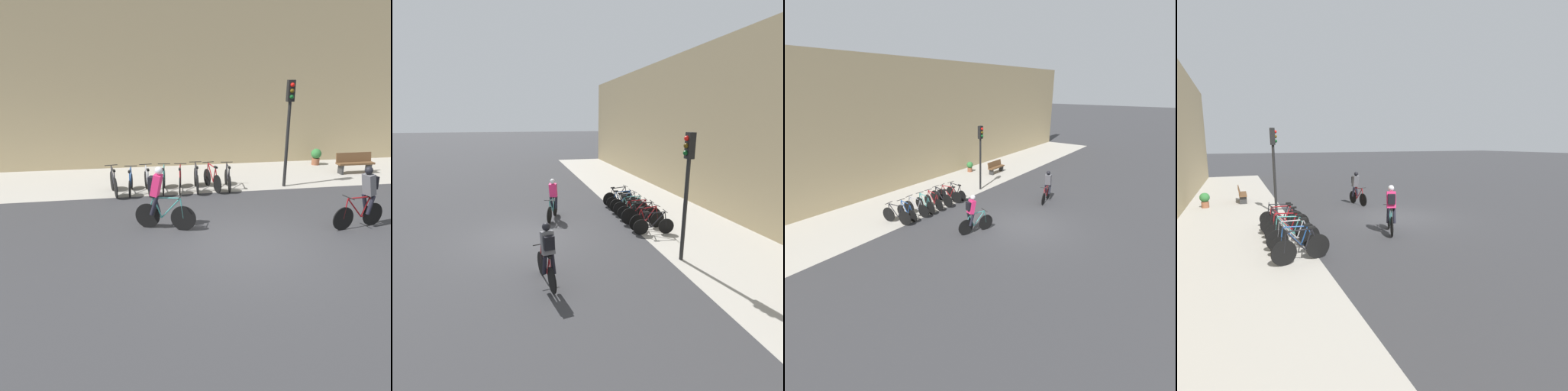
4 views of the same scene
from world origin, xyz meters
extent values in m
plane|color=#333335|center=(0.00, 0.00, 0.00)|extent=(200.00, 200.00, 0.00)
cube|color=#A39E93|center=(0.00, 6.75, 0.00)|extent=(44.00, 4.50, 0.01)
cube|color=tan|center=(0.00, 9.30, 3.92)|extent=(44.00, 0.60, 7.83)
cylinder|color=black|center=(-1.41, 1.23, 0.36)|extent=(0.68, 0.29, 0.72)
cylinder|color=black|center=(-2.37, 1.60, 0.36)|extent=(0.68, 0.29, 0.72)
cylinder|color=teal|center=(-1.74, 1.35, 0.64)|extent=(0.54, 0.24, 0.62)
cylinder|color=teal|center=(-2.09, 1.49, 0.63)|extent=(0.26, 0.13, 0.58)
cylinder|color=teal|center=(-1.84, 1.40, 0.92)|extent=(0.73, 0.31, 0.07)
cylinder|color=teal|center=(-2.18, 1.53, 0.35)|extent=(0.40, 0.18, 0.05)
cylinder|color=teal|center=(-2.29, 1.57, 0.63)|extent=(0.21, 0.11, 0.56)
cylinder|color=teal|center=(-1.45, 1.24, 0.65)|extent=(0.12, 0.08, 0.59)
cylinder|color=black|center=(-1.49, 1.26, 0.98)|extent=(0.19, 0.44, 0.03)
cube|color=black|center=(-2.20, 1.53, 0.95)|extent=(0.22, 0.15, 0.06)
cube|color=#E52866|center=(-2.11, 1.50, 1.28)|extent=(0.41, 0.41, 0.63)
sphere|color=silver|center=(-2.03, 1.47, 1.69)|extent=(0.28, 0.28, 0.22)
cylinder|color=black|center=(-2.19, 1.41, 0.70)|extent=(0.30, 0.20, 0.56)
cylinder|color=black|center=(-2.11, 1.62, 0.70)|extent=(0.26, 0.19, 0.56)
cube|color=black|center=(-2.24, 1.55, 1.33)|extent=(0.22, 0.29, 0.36)
cylinder|color=black|center=(2.98, 0.50, 0.34)|extent=(0.67, 0.16, 0.68)
cylinder|color=black|center=(4.00, 0.69, 0.34)|extent=(0.67, 0.16, 0.68)
cylinder|color=maroon|center=(3.33, 0.56, 0.62)|extent=(0.57, 0.14, 0.62)
cylinder|color=maroon|center=(3.71, 0.63, 0.61)|extent=(0.27, 0.09, 0.58)
cylinder|color=maroon|center=(3.44, 0.58, 0.90)|extent=(0.77, 0.18, 0.07)
cylinder|color=maroon|center=(3.80, 0.65, 0.33)|extent=(0.42, 0.11, 0.05)
cylinder|color=maroon|center=(3.91, 0.67, 0.61)|extent=(0.22, 0.07, 0.56)
cylinder|color=maroon|center=(3.02, 0.51, 0.63)|extent=(0.12, 0.06, 0.59)
cylinder|color=black|center=(3.06, 0.51, 0.96)|extent=(0.11, 0.46, 0.03)
cube|color=black|center=(3.82, 0.65, 0.93)|extent=(0.21, 0.12, 0.06)
cube|color=#5B5B60|center=(3.72, 0.64, 1.26)|extent=(0.37, 0.37, 0.63)
sphere|color=black|center=(3.64, 0.62, 1.67)|extent=(0.26, 0.26, 0.22)
cylinder|color=black|center=(3.75, 0.75, 0.68)|extent=(0.29, 0.16, 0.56)
cylinder|color=black|center=(3.79, 0.54, 0.68)|extent=(0.26, 0.15, 0.56)
cube|color=black|center=(3.86, 0.66, 1.31)|extent=(0.19, 0.28, 0.36)
cylinder|color=black|center=(-3.52, 5.48, 0.36)|extent=(0.16, 0.71, 0.71)
cylinder|color=black|center=(-3.34, 4.51, 0.36)|extent=(0.16, 0.71, 0.71)
cylinder|color=black|center=(-3.46, 5.15, 0.64)|extent=(0.13, 0.54, 0.62)
cylinder|color=black|center=(-3.39, 4.79, 0.62)|extent=(0.08, 0.26, 0.58)
cylinder|color=black|center=(-3.44, 5.04, 0.92)|extent=(0.17, 0.73, 0.07)
cylinder|color=black|center=(-3.38, 4.70, 0.35)|extent=(0.10, 0.40, 0.05)
cylinder|color=black|center=(-3.36, 4.59, 0.63)|extent=(0.07, 0.21, 0.56)
cylinder|color=black|center=(-3.51, 5.44, 0.65)|extent=(0.06, 0.12, 0.58)
cylinder|color=black|center=(-3.50, 5.41, 0.98)|extent=(0.46, 0.11, 0.03)
cube|color=black|center=(-3.37, 4.68, 0.95)|extent=(0.11, 0.21, 0.06)
cylinder|color=black|center=(-2.79, 5.48, 0.30)|extent=(0.08, 0.60, 0.60)
cylinder|color=black|center=(-2.86, 4.51, 0.30)|extent=(0.08, 0.60, 0.60)
cylinder|color=#1E478C|center=(-2.81, 5.15, 0.58)|extent=(0.08, 0.54, 0.62)
cylinder|color=#1E478C|center=(-2.84, 4.79, 0.57)|extent=(0.06, 0.25, 0.58)
cylinder|color=#1E478C|center=(-2.82, 5.04, 0.87)|extent=(0.10, 0.72, 0.07)
cylinder|color=#1E478C|center=(-2.85, 4.70, 0.29)|extent=(0.06, 0.39, 0.05)
cylinder|color=#1E478C|center=(-2.85, 4.60, 0.58)|extent=(0.05, 0.21, 0.56)
cylinder|color=#1E478C|center=(-2.79, 5.44, 0.59)|extent=(0.04, 0.12, 0.58)
cylinder|color=black|center=(-2.79, 5.40, 0.92)|extent=(0.46, 0.06, 0.03)
cube|color=black|center=(-2.85, 4.69, 0.89)|extent=(0.10, 0.21, 0.06)
cylinder|color=black|center=(-2.25, 5.50, 0.34)|extent=(0.08, 0.68, 0.68)
cylinder|color=black|center=(-2.18, 4.49, 0.34)|extent=(0.08, 0.68, 0.68)
cylinder|color=#99999E|center=(-2.23, 5.16, 0.62)|extent=(0.08, 0.56, 0.62)
cylinder|color=#99999E|center=(-2.20, 4.78, 0.60)|extent=(0.06, 0.26, 0.58)
cylinder|color=#99999E|center=(-2.22, 5.05, 0.90)|extent=(0.09, 0.75, 0.07)
cylinder|color=#99999E|center=(-2.19, 4.69, 0.33)|extent=(0.06, 0.41, 0.05)
cylinder|color=#99999E|center=(-2.19, 4.58, 0.61)|extent=(0.05, 0.21, 0.56)
cylinder|color=#99999E|center=(-2.25, 5.46, 0.63)|extent=(0.04, 0.12, 0.58)
cylinder|color=black|center=(-2.25, 5.42, 0.96)|extent=(0.46, 0.06, 0.03)
cube|color=black|center=(-2.19, 4.67, 0.93)|extent=(0.09, 0.21, 0.06)
cylinder|color=black|center=(-1.55, 5.48, 0.33)|extent=(0.12, 0.66, 0.67)
cylinder|color=black|center=(-1.67, 4.51, 0.33)|extent=(0.12, 0.66, 0.67)
cylinder|color=teal|center=(-1.59, 5.15, 0.61)|extent=(0.11, 0.54, 0.62)
cylinder|color=teal|center=(-1.64, 4.79, 0.60)|extent=(0.07, 0.26, 0.58)
cylinder|color=teal|center=(-1.60, 5.04, 0.90)|extent=(0.13, 0.72, 0.07)
cylinder|color=teal|center=(-1.65, 4.70, 0.32)|extent=(0.08, 0.39, 0.05)
cylinder|color=teal|center=(-1.66, 4.60, 0.61)|extent=(0.06, 0.21, 0.56)
cylinder|color=teal|center=(-1.55, 5.44, 0.62)|extent=(0.05, 0.12, 0.58)
cylinder|color=black|center=(-1.56, 5.40, 0.95)|extent=(0.46, 0.09, 0.03)
cube|color=black|center=(-1.65, 4.69, 0.92)|extent=(0.11, 0.21, 0.06)
cylinder|color=black|center=(-0.93, 5.49, 0.32)|extent=(0.13, 0.63, 0.63)
cylinder|color=black|center=(-1.08, 4.50, 0.32)|extent=(0.13, 0.63, 0.63)
cylinder|color=maroon|center=(-0.98, 5.15, 0.60)|extent=(0.13, 0.55, 0.62)
cylinder|color=maroon|center=(-1.04, 4.79, 0.58)|extent=(0.08, 0.26, 0.58)
cylinder|color=maroon|center=(-1.00, 5.04, 0.88)|extent=(0.15, 0.74, 0.07)
cylinder|color=maroon|center=(-1.05, 4.70, 0.31)|extent=(0.09, 0.40, 0.05)
cylinder|color=maroon|center=(-1.07, 4.59, 0.59)|extent=(0.06, 0.21, 0.56)
cylinder|color=maroon|center=(-0.93, 5.45, 0.61)|extent=(0.05, 0.12, 0.58)
cylinder|color=black|center=(-0.94, 5.41, 0.94)|extent=(0.46, 0.10, 0.03)
cube|color=black|center=(-1.05, 4.68, 0.91)|extent=(0.11, 0.21, 0.06)
cylinder|color=black|center=(-0.35, 5.51, 0.36)|extent=(0.10, 0.71, 0.71)
cylinder|color=black|center=(-0.44, 4.48, 0.36)|extent=(0.10, 0.71, 0.71)
cylinder|color=black|center=(-0.38, 5.16, 0.64)|extent=(0.09, 0.57, 0.62)
cylinder|color=black|center=(-0.42, 4.78, 0.62)|extent=(0.06, 0.27, 0.58)
cylinder|color=black|center=(-0.39, 5.05, 0.92)|extent=(0.11, 0.77, 0.07)
cylinder|color=black|center=(-0.42, 4.68, 0.35)|extent=(0.07, 0.42, 0.05)
cylinder|color=black|center=(-0.43, 4.57, 0.63)|extent=(0.05, 0.22, 0.56)
cylinder|color=black|center=(-0.36, 5.47, 0.65)|extent=(0.05, 0.12, 0.59)
cylinder|color=black|center=(-0.36, 5.43, 0.98)|extent=(0.46, 0.07, 0.03)
cube|color=black|center=(-0.43, 4.66, 0.95)|extent=(0.10, 0.21, 0.06)
cylinder|color=black|center=(0.12, 5.49, 0.33)|extent=(0.16, 0.66, 0.67)
cylinder|color=black|center=(0.30, 4.50, 0.33)|extent=(0.16, 0.66, 0.67)
cylinder|color=maroon|center=(0.18, 5.15, 0.61)|extent=(0.14, 0.55, 0.62)
cylinder|color=maroon|center=(0.25, 4.79, 0.60)|extent=(0.09, 0.26, 0.58)
cylinder|color=maroon|center=(0.20, 5.04, 0.90)|extent=(0.18, 0.73, 0.07)
cylinder|color=maroon|center=(0.27, 4.70, 0.32)|extent=(0.11, 0.40, 0.05)
cylinder|color=maroon|center=(0.29, 4.59, 0.61)|extent=(0.07, 0.21, 0.56)
cylinder|color=maroon|center=(0.13, 5.45, 0.62)|extent=(0.06, 0.12, 0.58)
cylinder|color=black|center=(0.13, 5.41, 0.95)|extent=(0.46, 0.11, 0.03)
cube|color=black|center=(0.27, 4.68, 0.92)|extent=(0.12, 0.21, 0.06)
cylinder|color=black|center=(0.87, 5.50, 0.30)|extent=(0.10, 0.61, 0.61)
cylinder|color=black|center=(0.76, 4.49, 0.30)|extent=(0.10, 0.61, 0.61)
cylinder|color=black|center=(0.84, 5.15, 0.59)|extent=(0.10, 0.56, 0.62)
cylinder|color=black|center=(0.79, 4.78, 0.57)|extent=(0.07, 0.26, 0.58)
cylinder|color=black|center=(0.82, 5.04, 0.87)|extent=(0.12, 0.75, 0.07)
cylinder|color=black|center=(0.78, 4.69, 0.30)|extent=(0.08, 0.41, 0.05)
cylinder|color=black|center=(0.77, 4.58, 0.58)|extent=(0.06, 0.21, 0.56)
cylinder|color=black|center=(0.87, 5.46, 0.59)|extent=(0.05, 0.12, 0.58)
cylinder|color=black|center=(0.86, 5.42, 0.92)|extent=(0.46, 0.08, 0.03)
cube|color=black|center=(0.78, 4.67, 0.89)|extent=(0.10, 0.21, 0.06)
cylinder|color=black|center=(3.05, 4.90, 1.98)|extent=(0.12, 0.12, 3.97)
cube|color=black|center=(3.05, 4.90, 3.59)|extent=(0.26, 0.20, 0.76)
sphere|color=red|center=(3.05, 4.77, 3.80)|extent=(0.15, 0.15, 0.15)
sphere|color=#4C380A|center=(3.05, 4.77, 3.59)|extent=(0.15, 0.15, 0.15)
sphere|color=#0C4719|center=(3.05, 4.77, 3.38)|extent=(0.15, 0.15, 0.15)
camera|label=1|loc=(-2.73, -8.54, 4.21)|focal=35.00mm
camera|label=2|loc=(11.02, -0.04, 4.34)|focal=28.00mm
camera|label=3|loc=(-11.63, -6.17, 6.19)|focal=28.00mm
camera|label=4|loc=(-11.63, 6.51, 3.27)|focal=28.00mm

